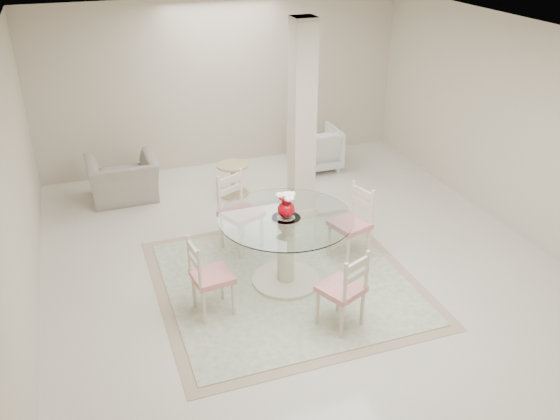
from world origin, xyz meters
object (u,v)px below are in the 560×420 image
object	(u,v)px
column	(302,122)
dining_chair_east	(354,218)
dining_table	(286,250)
dining_chair_north	(237,206)
dining_chair_south	(346,285)
armchair_white	(315,148)
dining_chair_west	(206,272)
side_table	(233,181)
recliner_taupe	(123,179)
red_vase	(286,205)

from	to	relation	value
column	dining_chair_east	distance (m)	1.55
dining_table	dining_chair_north	distance (m)	1.03
column	dining_chair_north	xyz separation A→B (m)	(-1.09, -0.61, -0.77)
dining_chair_east	dining_chair_south	distance (m)	1.43
dining_chair_east	armchair_white	distance (m)	2.85
dining_chair_west	side_table	distance (m)	2.97
recliner_taupe	armchair_white	world-z (taller)	armchair_white
red_vase	dining_chair_south	xyz separation A→B (m)	(0.28, -0.97, -0.48)
dining_chair_north	red_vase	bearing A→B (deg)	-98.65
dining_chair_north	armchair_white	size ratio (longest dim) A/B	1.44
dining_chair_east	recliner_taupe	world-z (taller)	dining_chair_east
recliner_taupe	side_table	world-z (taller)	recliner_taupe
armchair_white	side_table	distance (m)	1.65
red_vase	dining_chair_east	xyz separation A→B (m)	(0.98, 0.28, -0.46)
red_vase	dining_chair_north	bearing A→B (deg)	106.34
dining_table	side_table	bearing A→B (deg)	88.37
dining_table	side_table	distance (m)	2.50
dining_chair_east	dining_chair_west	bearing A→B (deg)	-91.86
column	red_vase	bearing A→B (deg)	-116.87
dining_chair_north	dining_chair_south	world-z (taller)	dining_chair_north
dining_table	dining_chair_south	xyz separation A→B (m)	(0.28, -0.97, 0.09)
column	dining_chair_west	xyz separation A→B (m)	(-1.79, -1.86, -0.83)
column	recliner_taupe	distance (m)	2.83
dining_table	dining_chair_south	world-z (taller)	dining_chair_south
dining_chair_west	armchair_white	bearing A→B (deg)	-44.65
red_vase	dining_chair_north	xyz separation A→B (m)	(-0.29, 0.98, -0.43)
dining_chair_west	recliner_taupe	bearing A→B (deg)	2.84
dining_chair_west	dining_chair_north	bearing A→B (deg)	-35.51
recliner_taupe	armchair_white	distance (m)	3.12
dining_table	red_vase	size ratio (longest dim) A/B	5.09
dining_chair_west	armchair_white	xyz separation A→B (m)	(2.61, 3.30, -0.18)
column	dining_chair_east	world-z (taller)	column
red_vase	dining_chair_south	world-z (taller)	red_vase
dining_chair_east	side_table	size ratio (longest dim) A/B	2.10
red_vase	dining_chair_west	world-z (taller)	red_vase
dining_chair_north	dining_chair_west	size ratio (longest dim) A/B	1.10
dining_chair_north	side_table	size ratio (longest dim) A/B	2.23
red_vase	dining_chair_east	world-z (taller)	red_vase
dining_chair_west	armchair_white	world-z (taller)	dining_chair_west
recliner_taupe	dining_chair_east	bearing A→B (deg)	132.88
dining_chair_north	recliner_taupe	size ratio (longest dim) A/B	1.11
red_vase	armchair_white	xyz separation A→B (m)	(1.63, 3.04, -0.66)
column	red_vase	world-z (taller)	column
dining_table	red_vase	world-z (taller)	red_vase
dining_chair_south	side_table	xyz separation A→B (m)	(-0.21, 3.47, -0.30)
dining_chair_south	side_table	bearing A→B (deg)	-110.87
recliner_taupe	armchair_white	bearing A→B (deg)	-177.75
column	dining_chair_south	world-z (taller)	column
column	dining_chair_south	size ratio (longest dim) A/B	2.71
red_vase	dining_chair_south	size ratio (longest dim) A/B	0.29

